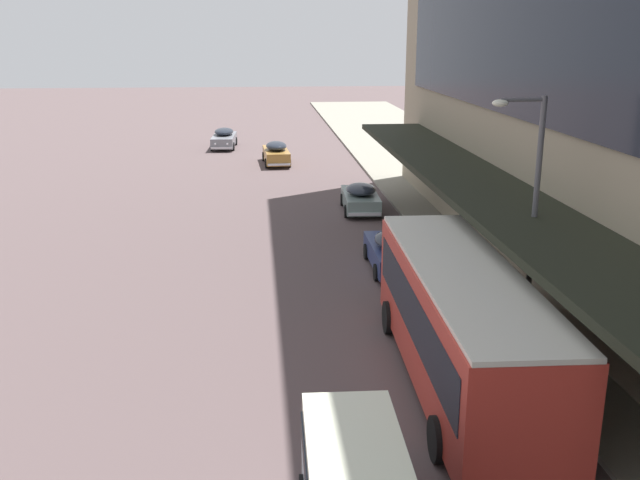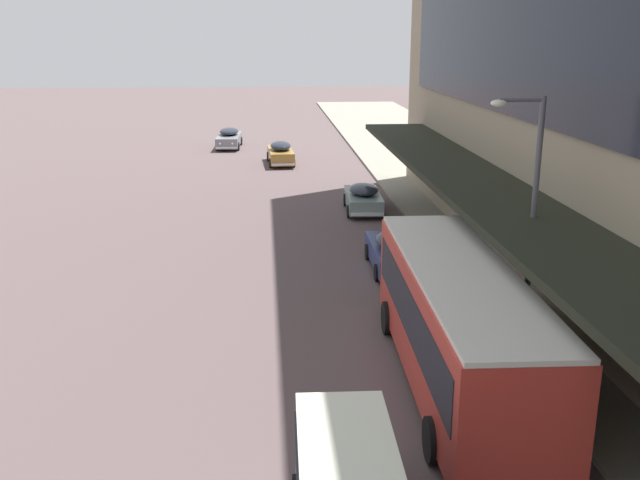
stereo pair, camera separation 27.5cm
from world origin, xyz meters
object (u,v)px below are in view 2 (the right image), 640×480
Objects in this scene: transit_bus_kerbside_front at (459,320)px; sedan_trailing_mid at (363,198)px; street_lamp at (528,205)px; fire_hydrant at (517,321)px; sedan_second_mid at (395,251)px; sedan_far_back at (281,153)px; sedan_lead_mid at (229,138)px.

transit_bus_kerbside_front is 2.39× the size of sedan_trailing_mid.
street_lamp reaches higher than fire_hydrant.
sedan_far_back reaches higher than sedan_second_mid.
street_lamp reaches higher than sedan_far_back.
sedan_lead_mid is (-7.79, 21.86, 0.03)m from sedan_trailing_mid.
sedan_second_mid is 6.99m from fire_hydrant.
sedan_second_mid is at bearing 107.39° from street_lamp.
sedan_far_back is at bearing 105.42° from sedan_trailing_mid.
sedan_second_mid is 6.31× the size of fire_hydrant.
street_lamp reaches higher than sedan_second_mid.
street_lamp is at bearing -75.40° from sedan_lead_mid.
sedan_far_back is at bearing -63.40° from sedan_lead_mid.
sedan_trailing_mid is at bearing -70.40° from sedan_lead_mid.
street_lamp is (2.28, -7.29, 3.50)m from sedan_second_mid.
sedan_trailing_mid is 0.87× the size of sedan_lead_mid.
fire_hydrant is (10.29, -37.70, -0.27)m from sedan_lead_mid.
sedan_second_mid is 0.88× the size of sedan_lead_mid.
sedan_second_mid is 23.71m from sedan_far_back.
street_lamp is 3.85m from fire_hydrant.
sedan_lead_mid is 0.71× the size of street_lamp.
sedan_far_back reaches higher than fire_hydrant.
transit_bus_kerbside_front is at bearing -90.57° from sedan_trailing_mid.
sedan_lead_mid is at bearing 104.60° from street_lamp.
transit_bus_kerbside_front is at bearing -79.44° from sedan_lead_mid.
sedan_trailing_mid is at bearing 89.72° from sedan_second_mid.
fire_hydrant is at bearing -68.62° from sedan_second_mid.
sedan_second_mid is 9.34m from sedan_trailing_mid.
sedan_far_back is at bearing 101.27° from street_lamp.
sedan_second_mid is 0.63× the size of street_lamp.
transit_bus_kerbside_front is 1.49× the size of street_lamp.
transit_bus_kerbside_front is 33.17m from sedan_far_back.
transit_bus_kerbside_front is at bearing -83.61° from sedan_far_back.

